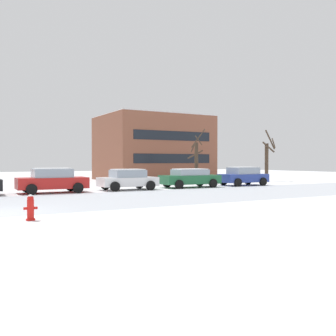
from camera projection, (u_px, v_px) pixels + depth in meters
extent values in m
plane|color=white|center=(1.00, 214.00, 14.45)|extent=(120.00, 120.00, 0.00)
cylinder|color=red|center=(31.00, 219.00, 12.84)|extent=(0.30, 0.30, 0.06)
cylinder|color=red|center=(31.00, 209.00, 12.83)|extent=(0.22, 0.22, 0.62)
sphere|color=red|center=(30.00, 198.00, 12.83)|extent=(0.21, 0.21, 0.21)
cylinder|color=red|center=(25.00, 209.00, 12.75)|extent=(0.12, 0.09, 0.09)
cylinder|color=red|center=(36.00, 208.00, 12.91)|extent=(0.12, 0.09, 0.09)
sphere|color=white|center=(30.00, 197.00, 12.83)|extent=(0.15, 0.15, 0.15)
cube|color=red|center=(52.00, 183.00, 24.01)|extent=(4.24, 1.91, 0.68)
cube|color=#8C99A8|center=(52.00, 173.00, 23.99)|extent=(2.35, 1.71, 0.52)
cube|color=white|center=(52.00, 168.00, 23.99)|extent=(2.14, 1.58, 0.06)
cylinder|color=black|center=(71.00, 186.00, 25.45)|extent=(0.65, 0.24, 0.64)
cylinder|color=black|center=(78.00, 188.00, 23.84)|extent=(0.65, 0.24, 0.64)
cylinder|color=black|center=(27.00, 187.00, 24.18)|extent=(0.65, 0.24, 0.64)
cylinder|color=black|center=(32.00, 189.00, 22.57)|extent=(0.65, 0.24, 0.64)
cube|color=white|center=(128.00, 182.00, 26.47)|extent=(3.95, 1.96, 0.59)
cube|color=#8C99A8|center=(128.00, 174.00, 26.46)|extent=(2.19, 1.76, 0.50)
cube|color=white|center=(128.00, 169.00, 26.46)|extent=(2.00, 1.62, 0.06)
cylinder|color=black|center=(139.00, 184.00, 27.90)|extent=(0.65, 0.24, 0.64)
cylinder|color=black|center=(151.00, 185.00, 26.24)|extent=(0.65, 0.24, 0.64)
cylinder|color=black|center=(105.00, 185.00, 26.71)|extent=(0.65, 0.24, 0.64)
cylinder|color=black|center=(115.00, 187.00, 25.05)|extent=(0.65, 0.24, 0.64)
cube|color=#1E6038|center=(190.00, 179.00, 28.99)|extent=(4.51, 1.92, 0.64)
cube|color=#8C99A8|center=(190.00, 172.00, 28.98)|extent=(2.50, 1.72, 0.43)
cube|color=white|center=(190.00, 169.00, 28.97)|extent=(2.28, 1.59, 0.06)
cylinder|color=black|center=(200.00, 182.00, 30.48)|extent=(0.65, 0.24, 0.64)
cylinder|color=black|center=(213.00, 183.00, 28.86)|extent=(0.65, 0.24, 0.64)
cylinder|color=black|center=(167.00, 183.00, 29.12)|extent=(0.65, 0.24, 0.64)
cylinder|color=black|center=(179.00, 184.00, 27.50)|extent=(0.65, 0.24, 0.64)
cube|color=#283D93|center=(243.00, 178.00, 31.42)|extent=(3.95, 1.94, 0.65)
cube|color=#8C99A8|center=(243.00, 171.00, 31.41)|extent=(2.19, 1.74, 0.53)
cube|color=white|center=(243.00, 167.00, 31.40)|extent=(1.99, 1.61, 0.06)
cylinder|color=black|center=(248.00, 181.00, 32.84)|extent=(0.65, 0.24, 0.64)
cylinder|color=black|center=(263.00, 182.00, 31.19)|extent=(0.65, 0.24, 0.64)
cylinder|color=black|center=(223.00, 181.00, 31.65)|extent=(0.65, 0.24, 0.64)
cylinder|color=black|center=(238.00, 182.00, 30.00)|extent=(0.65, 0.24, 0.64)
cylinder|color=#423326|center=(267.00, 162.00, 38.40)|extent=(0.36, 0.36, 3.70)
cylinder|color=#423326|center=(274.00, 143.00, 38.06)|extent=(1.24, 0.87, 0.93)
cylinder|color=#423326|center=(270.00, 140.00, 37.88)|extent=(1.19, 0.26, 1.88)
cylinder|color=#423326|center=(268.00, 147.00, 37.81)|extent=(1.17, 0.68, 1.09)
cylinder|color=#423326|center=(196.00, 163.00, 33.51)|extent=(0.32, 0.32, 3.56)
cylinder|color=#423326|center=(199.00, 140.00, 33.18)|extent=(0.75, 0.10, 0.82)
cylinder|color=#423326|center=(195.00, 154.00, 34.15)|extent=(1.31, 0.70, 0.82)
cylinder|color=#423326|center=(198.00, 138.00, 34.04)|extent=(0.92, 1.04, 1.65)
cylinder|color=#423326|center=(194.00, 146.00, 33.71)|extent=(0.72, 0.26, 1.09)
cube|color=brown|center=(153.00, 148.00, 41.46)|extent=(10.63, 8.56, 6.64)
cube|color=white|center=(153.00, 117.00, 41.40)|extent=(10.42, 8.39, 0.10)
cube|color=black|center=(173.00, 159.00, 37.74)|extent=(8.50, 0.04, 0.90)
cube|color=black|center=(173.00, 136.00, 37.70)|extent=(8.50, 0.04, 0.90)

